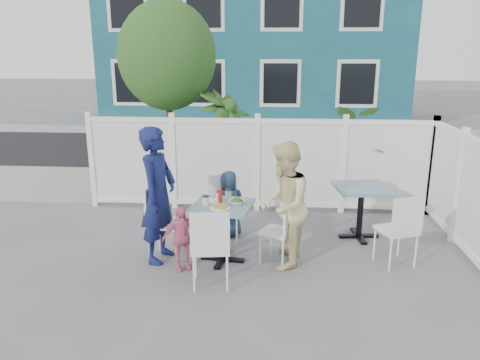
# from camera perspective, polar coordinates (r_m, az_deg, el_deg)

# --- Properties ---
(ground) EXTENTS (80.00, 80.00, 0.00)m
(ground) POSITION_cam_1_polar(r_m,az_deg,el_deg) (6.01, 0.05, -11.10)
(ground) COLOR slate
(near_sidewalk) EXTENTS (24.00, 2.60, 0.01)m
(near_sidewalk) POSITION_cam_1_polar(r_m,az_deg,el_deg) (9.55, 1.84, -0.83)
(near_sidewalk) COLOR gray
(near_sidewalk) RESTS_ON ground
(street) EXTENTS (24.00, 5.00, 0.01)m
(street) POSITION_cam_1_polar(r_m,az_deg,el_deg) (13.14, 2.62, 3.70)
(street) COLOR black
(street) RESTS_ON ground
(far_sidewalk) EXTENTS (24.00, 1.60, 0.01)m
(far_sidewalk) POSITION_cam_1_polar(r_m,az_deg,el_deg) (16.19, 3.01, 5.95)
(far_sidewalk) COLOR gray
(far_sidewalk) RESTS_ON ground
(building) EXTENTS (11.00, 6.00, 6.00)m
(building) POSITION_cam_1_polar(r_m,az_deg,el_deg) (19.38, 1.90, 16.44)
(building) COLOR #174D5F
(building) RESTS_ON ground
(fence_back) EXTENTS (5.86, 0.08, 1.60)m
(fence_back) POSITION_cam_1_polar(r_m,az_deg,el_deg) (7.99, 2.12, 1.70)
(fence_back) COLOR white
(fence_back) RESTS_ON ground
(fence_right) EXTENTS (0.08, 3.66, 1.60)m
(fence_right) POSITION_cam_1_polar(r_m,az_deg,el_deg) (6.77, 26.76, -2.59)
(fence_right) COLOR white
(fence_right) RESTS_ON ground
(tree) EXTENTS (1.80, 1.62, 3.59)m
(tree) POSITION_cam_1_polar(r_m,az_deg,el_deg) (8.89, -8.88, 14.69)
(tree) COLOR #382316
(tree) RESTS_ON ground
(utility_cabinet) EXTENTS (0.73, 0.58, 1.23)m
(utility_cabinet) POSITION_cam_1_polar(r_m,az_deg,el_deg) (9.94, -11.02, 3.18)
(utility_cabinet) COLOR gold
(utility_cabinet) RESTS_ON ground
(potted_shrub_a) EXTENTS (1.48, 1.48, 2.00)m
(potted_shrub_a) POSITION_cam_1_polar(r_m,az_deg,el_deg) (8.68, -1.97, 4.27)
(potted_shrub_a) COLOR #254819
(potted_shrub_a) RESTS_ON ground
(potted_shrub_b) EXTENTS (1.83, 1.70, 1.67)m
(potted_shrub_b) POSITION_cam_1_polar(r_m,az_deg,el_deg) (8.70, 14.82, 2.68)
(potted_shrub_b) COLOR #254819
(potted_shrub_b) RESTS_ON ground
(main_table) EXTENTS (0.84, 0.84, 0.78)m
(main_table) POSITION_cam_1_polar(r_m,az_deg,el_deg) (6.08, -2.18, -4.57)
(main_table) COLOR #467485
(main_table) RESTS_ON ground
(spare_table) EXTENTS (0.83, 0.83, 0.79)m
(spare_table) POSITION_cam_1_polar(r_m,az_deg,el_deg) (7.05, 14.56, -2.18)
(spare_table) COLOR #467485
(spare_table) RESTS_ON ground
(chair_left) EXTENTS (0.47, 0.48, 0.98)m
(chair_left) POSITION_cam_1_polar(r_m,az_deg,el_deg) (6.31, -9.70, -4.35)
(chair_left) COLOR white
(chair_left) RESTS_ON ground
(chair_right) EXTENTS (0.51, 0.51, 0.87)m
(chair_right) POSITION_cam_1_polar(r_m,az_deg,el_deg) (6.06, 5.21, -5.71)
(chair_right) COLOR white
(chair_right) RESTS_ON ground
(chair_back) EXTENTS (0.49, 0.48, 0.93)m
(chair_back) POSITION_cam_1_polar(r_m,az_deg,el_deg) (6.87, -2.10, -2.72)
(chair_back) COLOR white
(chair_back) RESTS_ON ground
(chair_near) EXTENTS (0.49, 0.48, 0.98)m
(chair_near) POSITION_cam_1_polar(r_m,az_deg,el_deg) (5.40, -3.64, -7.69)
(chair_near) COLOR white
(chair_near) RESTS_ON ground
(chair_spare) EXTENTS (0.56, 0.56, 0.97)m
(chair_spare) POSITION_cam_1_polar(r_m,az_deg,el_deg) (6.26, 19.05, -5.28)
(chair_spare) COLOR white
(chair_spare) RESTS_ON ground
(man) EXTENTS (0.54, 0.72, 1.78)m
(man) POSITION_cam_1_polar(r_m,az_deg,el_deg) (6.12, -9.94, -1.83)
(man) COLOR #12194A
(man) RESTS_ON ground
(woman) EXTENTS (0.69, 0.85, 1.62)m
(woman) POSITION_cam_1_polar(r_m,az_deg,el_deg) (5.92, 5.35, -3.11)
(woman) COLOR gold
(woman) RESTS_ON ground
(boy) EXTENTS (0.52, 0.37, 1.00)m
(boy) POSITION_cam_1_polar(r_m,az_deg,el_deg) (6.93, -1.37, -2.94)
(boy) COLOR #1D344E
(boy) RESTS_ON ground
(toddler) EXTENTS (0.53, 0.42, 0.85)m
(toddler) POSITION_cam_1_polar(r_m,az_deg,el_deg) (5.96, -7.17, -7.01)
(toddler) COLOR pink
(toddler) RESTS_ON ground
(plate_main) EXTENTS (0.25, 0.25, 0.02)m
(plate_main) POSITION_cam_1_polar(r_m,az_deg,el_deg) (5.87, -2.43, -3.41)
(plate_main) COLOR white
(plate_main) RESTS_ON main_table
(plate_side) EXTENTS (0.24, 0.24, 0.02)m
(plate_side) POSITION_cam_1_polar(r_m,az_deg,el_deg) (6.12, -3.58, -2.61)
(plate_side) COLOR white
(plate_side) RESTS_ON main_table
(salad_bowl) EXTENTS (0.22, 0.22, 0.05)m
(salad_bowl) POSITION_cam_1_polar(r_m,az_deg,el_deg) (6.02, -0.38, -2.71)
(salad_bowl) COLOR white
(salad_bowl) RESTS_ON main_table
(coffee_cup_a) EXTENTS (0.08, 0.08, 0.12)m
(coffee_cup_a) POSITION_cam_1_polar(r_m,az_deg,el_deg) (5.96, -4.17, -2.60)
(coffee_cup_a) COLOR beige
(coffee_cup_a) RESTS_ON main_table
(coffee_cup_b) EXTENTS (0.08, 0.08, 0.12)m
(coffee_cup_b) POSITION_cam_1_polar(r_m,az_deg,el_deg) (6.21, -1.44, -1.80)
(coffee_cup_b) COLOR beige
(coffee_cup_b) RESTS_ON main_table
(ketchup_bottle) EXTENTS (0.05, 0.05, 0.17)m
(ketchup_bottle) POSITION_cam_1_polar(r_m,az_deg,el_deg) (6.07, -2.43, -1.98)
(ketchup_bottle) COLOR #B7190E
(ketchup_bottle) RESTS_ON main_table
(salt_shaker) EXTENTS (0.03, 0.03, 0.07)m
(salt_shaker) POSITION_cam_1_polar(r_m,az_deg,el_deg) (6.26, -2.77, -1.93)
(salt_shaker) COLOR white
(salt_shaker) RESTS_ON main_table
(pepper_shaker) EXTENTS (0.03, 0.03, 0.07)m
(pepper_shaker) POSITION_cam_1_polar(r_m,az_deg,el_deg) (6.26, -2.48, -1.92)
(pepper_shaker) COLOR black
(pepper_shaker) RESTS_ON main_table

